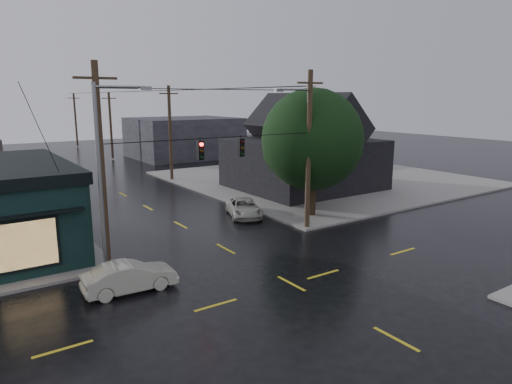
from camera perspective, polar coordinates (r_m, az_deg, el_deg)
ground_plane at (r=21.65m, az=4.42°, el=-11.34°), size 160.00×160.00×0.00m
sidewalk_ne at (r=48.87m, az=8.14°, el=1.73°), size 28.00×28.00×0.15m
ne_building at (r=42.77m, az=6.04°, el=6.31°), size 12.60×11.60×8.75m
corner_tree at (r=32.50m, az=7.07°, el=6.50°), size 7.20×7.20×9.02m
utility_pole_nw at (r=24.33m, az=-17.94°, el=-9.24°), size 2.00×0.32×10.15m
utility_pole_ne at (r=30.29m, az=6.37°, el=-4.58°), size 2.00×0.32×10.15m
utility_pole_far_a at (r=48.22m, az=-10.45°, el=1.43°), size 2.00×0.32×9.65m
utility_pole_far_b at (r=66.82m, az=-17.46°, el=3.92°), size 2.00×0.32×9.15m
utility_pole_far_c at (r=86.05m, az=-21.39°, el=5.29°), size 2.00×0.32×9.15m
span_signal_assembly at (r=25.51m, az=-4.39°, el=5.46°), size 13.00×0.48×1.23m
streetlight_nw at (r=23.62m, az=-18.15°, el=-9.90°), size 5.40×0.30×9.15m
streetlight_ne at (r=31.11m, az=6.24°, el=-4.13°), size 5.40×0.30×9.15m
bg_building_east at (r=67.12m, az=-9.03°, el=6.75°), size 14.00×12.00×5.60m
sedan_cream at (r=21.31m, az=-15.48°, el=-10.18°), size 4.16×1.63×1.35m
suv_silver at (r=33.07m, az=-1.53°, el=-1.97°), size 3.57×5.01×1.27m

